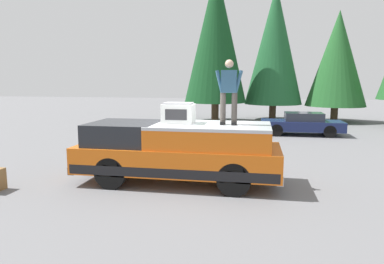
{
  "coord_description": "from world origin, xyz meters",
  "views": [
    {
      "loc": [
        -9.31,
        -1.78,
        2.81
      ],
      "look_at": [
        0.39,
        0.03,
        1.35
      ],
      "focal_mm": 32.8,
      "sensor_mm": 36.0,
      "label": 1
    }
  ],
  "objects_px": {
    "compressor_unit": "(179,113)",
    "parked_car_navy": "(302,124)",
    "pickup_truck": "(178,152)",
    "person_on_truck_bed": "(229,90)"
  },
  "relations": [
    {
      "from": "person_on_truck_bed",
      "to": "parked_car_navy",
      "type": "distance_m",
      "value": 10.14
    },
    {
      "from": "person_on_truck_bed",
      "to": "compressor_unit",
      "type": "bearing_deg",
      "value": 86.87
    },
    {
      "from": "compressor_unit",
      "to": "parked_car_navy",
      "type": "xyz_separation_m",
      "value": [
        9.4,
        -4.39,
        -1.35
      ]
    },
    {
      "from": "pickup_truck",
      "to": "person_on_truck_bed",
      "type": "height_order",
      "value": "person_on_truck_bed"
    },
    {
      "from": "pickup_truck",
      "to": "person_on_truck_bed",
      "type": "distance_m",
      "value": 2.16
    },
    {
      "from": "pickup_truck",
      "to": "parked_car_navy",
      "type": "height_order",
      "value": "pickup_truck"
    },
    {
      "from": "parked_car_navy",
      "to": "pickup_truck",
      "type": "bearing_deg",
      "value": 155.19
    },
    {
      "from": "compressor_unit",
      "to": "person_on_truck_bed",
      "type": "bearing_deg",
      "value": -93.13
    },
    {
      "from": "compressor_unit",
      "to": "person_on_truck_bed",
      "type": "height_order",
      "value": "person_on_truck_bed"
    },
    {
      "from": "compressor_unit",
      "to": "parked_car_navy",
      "type": "height_order",
      "value": "compressor_unit"
    }
  ]
}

